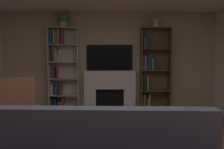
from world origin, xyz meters
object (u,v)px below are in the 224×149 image
(fireplace, at_px, (110,90))
(vase_with_flowers, at_px, (156,23))
(armchair, at_px, (7,114))
(tv, at_px, (110,58))
(potted_plant, at_px, (63,19))
(bookshelf_left, at_px, (60,71))
(bookshelf_right, at_px, (151,72))

(fireplace, height_order, vase_with_flowers, vase_with_flowers)
(armchair, bearing_deg, tv, 58.06)
(fireplace, bearing_deg, vase_with_flowers, -1.99)
(fireplace, xyz_separation_m, vase_with_flowers, (1.15, -0.04, 1.70))
(fireplace, xyz_separation_m, potted_plant, (-1.15, -0.04, 1.79))
(bookshelf_left, height_order, armchair, bookshelf_left)
(armchair, bearing_deg, potted_plant, 79.98)
(vase_with_flowers, xyz_separation_m, armchair, (-2.73, -2.41, -1.69))
(bookshelf_left, height_order, vase_with_flowers, vase_with_flowers)
(bookshelf_right, relative_size, potted_plant, 5.51)
(tv, bearing_deg, fireplace, -90.00)
(vase_with_flowers, bearing_deg, potted_plant, 179.98)
(bookshelf_right, height_order, armchair, bookshelf_right)
(tv, xyz_separation_m, vase_with_flowers, (1.15, -0.12, 0.88))
(bookshelf_left, relative_size, vase_with_flowers, 5.45)
(fireplace, distance_m, tv, 0.83)
(fireplace, relative_size, bookshelf_right, 0.66)
(tv, distance_m, vase_with_flowers, 1.45)
(tv, height_order, bookshelf_right, bookshelf_right)
(bookshelf_right, distance_m, armchair, 3.62)
(bookshelf_left, distance_m, potted_plant, 1.30)
(bookshelf_right, distance_m, vase_with_flowers, 1.23)
(fireplace, distance_m, bookshelf_left, 1.34)
(armchair, bearing_deg, vase_with_flowers, 41.44)
(bookshelf_right, bearing_deg, armchair, -137.08)
(tv, distance_m, armchair, 3.09)
(bookshelf_right, distance_m, potted_plant, 2.57)
(potted_plant, xyz_separation_m, vase_with_flowers, (2.31, -0.00, -0.09))
(bookshelf_right, bearing_deg, bookshelf_left, 179.97)
(bookshelf_right, bearing_deg, potted_plant, -179.10)
(fireplace, relative_size, armchair, 1.28)
(tv, bearing_deg, armchair, -121.94)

